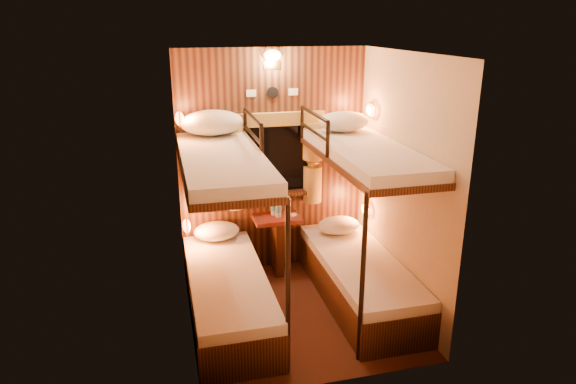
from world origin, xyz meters
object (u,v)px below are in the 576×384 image
object	(u,v)px
bunk_left	(227,263)
bunk_right	(360,248)
table	(277,237)
bottle_left	(274,206)
bottle_right	(278,208)

from	to	relation	value
bunk_left	bunk_right	world-z (taller)	same
bunk_right	table	xyz separation A→B (m)	(-0.65, 0.78, -0.14)
bottle_left	bunk_left	bearing A→B (deg)	-126.58
bottle_left	bunk_right	bearing A→B (deg)	-51.73
bunk_left	bunk_right	bearing A→B (deg)	0.00
table	bottle_right	distance (m)	0.34
bunk_left	bottle_left	distance (m)	1.07
table	bottle_left	xyz separation A→B (m)	(-0.02, 0.07, 0.34)
bunk_right	bottle_right	xyz separation A→B (m)	(-0.63, 0.77, 0.19)
bunk_left	bunk_right	distance (m)	1.30
table	bottle_left	size ratio (longest dim) A/B	2.78
table	bottle_left	world-z (taller)	bottle_left
bunk_right	bottle_left	distance (m)	1.10
table	bunk_left	bearing A→B (deg)	-129.67
bottle_right	bottle_left	bearing A→B (deg)	115.04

